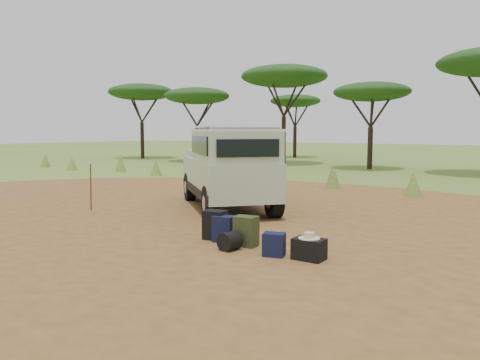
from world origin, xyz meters
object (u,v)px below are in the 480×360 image
Objects in this scene: safari_vehicle at (229,169)px; walking_staff at (91,188)px; backpack_navy at (224,229)px; duffel_navy at (274,245)px; backpack_black at (215,225)px; backpack_olive at (246,231)px; hard_case at (309,249)px.

safari_vehicle is 3.49× the size of walking_staff.
backpack_navy is at bearing -64.40° from walking_staff.
walking_staff is 6.34m from duffel_navy.
backpack_olive is (0.80, -0.10, -0.01)m from backpack_black.
hard_case is at bearing 1.94° from safari_vehicle.
safari_vehicle is at bearing 114.68° from backpack_black.
backpack_black reaches higher than hard_case.
backpack_black is 1.15× the size of hard_case.
backpack_olive is 1.37m from hard_case.
backpack_navy is (2.22, -3.13, -0.84)m from safari_vehicle.
backpack_black is 0.28m from backpack_navy.
duffel_navy is at bearing -3.65° from safari_vehicle.
walking_staff reaches higher than backpack_black.
backpack_navy is 1.26× the size of duffel_navy.
hard_case is at bearing -13.75° from backpack_olive.
safari_vehicle is 4.27m from backpack_olive.
hard_case is at bearing -15.55° from backpack_navy.
backpack_navy is at bearing 148.59° from duffel_navy.
backpack_olive reaches higher than backpack_navy.
walking_staff is at bearing 161.50° from backpack_navy.
hard_case is at bearing -14.17° from backpack_black.
backpack_black reaches higher than backpack_olive.
backpack_navy is (0.27, -0.07, -0.03)m from backpack_black.
backpack_black is 0.81m from backpack_olive.
walking_staff is 6.89m from hard_case.
backpack_olive is 1.40× the size of duffel_navy.
backpack_navy is 0.90× the size of backpack_olive.
safari_vehicle is 8.06× the size of backpack_black.
safari_vehicle reaches higher than walking_staff.
safari_vehicle is 9.24× the size of hard_case.
hard_case is (1.90, -0.17, -0.08)m from backpack_navy.
safari_vehicle is 3.93m from backpack_navy.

